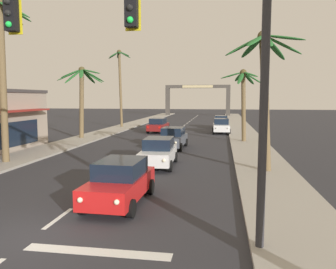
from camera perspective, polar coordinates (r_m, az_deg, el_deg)
The scene contains 17 objects.
ground_plane at distance 11.02m, azimuth -21.87°, elevation -15.80°, with size 220.00×220.00×0.00m, color #2D2D33.
sidewalk_right at distance 29.09m, azimuth 13.72°, elevation -1.80°, with size 3.20×110.00×0.14m, color #9E998E.
sidewalk_left at distance 31.85m, azimuth -15.50°, elevation -1.16°, with size 3.20×110.00×0.14m, color #9E998E.
lane_markings at distance 29.56m, azimuth -0.71°, elevation -1.62°, with size 4.28×88.19×0.01m.
traffic_signal_mast at distance 9.19m, azimuth -4.40°, elevation 15.23°, with size 10.36×0.41×7.65m.
sedan_lead_at_stop_bar at distance 13.20m, azimuth -8.09°, elevation -7.85°, with size 2.03×4.48×1.68m.
sedan_third_in_queue at distance 20.01m, azimuth -1.61°, elevation -2.96°, with size 2.06×4.50×1.68m.
sedan_fifth_in_queue at distance 27.05m, azimuth 0.84°, elevation -0.54°, with size 2.09×4.51×1.68m.
sedan_oncoming_far at distance 39.29m, azimuth -1.67°, elevation 1.58°, with size 2.13×4.52×1.68m.
sedan_parked_nearest_kerb at distance 39.05m, azimuth 8.95°, elevation 1.47°, with size 2.07×4.50×1.68m.
sedan_parked_mid_kerb at distance 45.15m, azimuth 8.94°, elevation 2.11°, with size 1.96×4.46×1.68m.
palm_left_second at distance 22.85m, azimuth -26.25°, elevation 12.09°, with size 3.72×3.63×9.88m.
palm_left_third at distance 34.01m, azimuth -14.31°, elevation 7.64°, with size 4.84×4.59×7.03m.
palm_left_farthest at distance 45.98m, azimuth -8.11°, elevation 9.93°, with size 3.07×3.20×10.33m.
palm_right_second at distance 18.68m, azimuth 15.91°, elevation 9.89°, with size 3.99×4.14×7.53m.
palm_right_third at distance 31.08m, azimuth 12.65°, elevation 7.02°, with size 3.82×3.72×6.57m.
town_gateway_arch at distance 75.88m, azimuth 5.00°, elevation 6.50°, with size 14.37×0.90×6.85m.
Camera 1 is at (5.39, -8.72, 4.05)m, focal length 36.11 mm.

